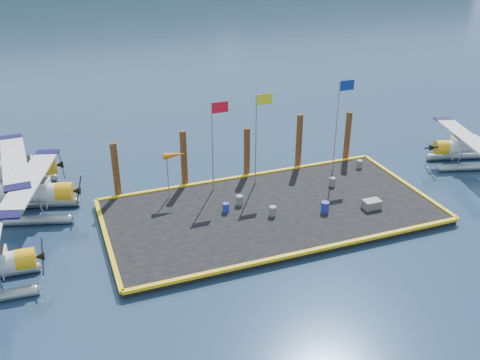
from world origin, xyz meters
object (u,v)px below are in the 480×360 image
object	(u,v)px
windsock	(174,156)
seaplane_d	(469,148)
drum_2	(332,182)
piling_3	(299,143)
drum_0	(226,207)
drum_4	(359,164)
piling_0	(116,172)
drum_5	(240,200)
crate	(372,204)
drum_3	(273,211)
piling_4	(347,138)
seaplane_c	(10,175)
piling_2	(247,154)
flagpole_blue	(340,112)
seaplane_b	(26,195)
flagpole_red	(215,133)
piling_1	(184,161)
drum_1	(325,207)
flagpole_yellow	(259,126)

from	to	relation	value
windsock	seaplane_d	bearing A→B (deg)	-5.17
seaplane_d	drum_2	world-z (taller)	seaplane_d
piling_3	drum_0	bearing A→B (deg)	-147.04
drum_4	piling_0	size ratio (longest dim) A/B	0.14
drum_2	drum_4	xyz separation A→B (m)	(3.32, 1.90, -0.01)
drum_5	crate	bearing A→B (deg)	-23.79
seaplane_d	drum_2	xyz separation A→B (m)	(-11.59, -0.26, -0.65)
crate	piling_3	distance (m)	7.70
drum_2	drum_3	size ratio (longest dim) A/B	0.97
drum_2	piling_4	world-z (taller)	piling_4
piling_0	piling_3	size ratio (longest dim) A/B	0.93
seaplane_c	drum_0	world-z (taller)	seaplane_c
drum_0	piling_2	xyz separation A→B (m)	(3.20, 4.67, 1.21)
windsock	piling_3	xyz separation A→B (m)	(9.53, 1.60, -1.08)
flagpole_blue	piling_4	world-z (taller)	flagpole_blue
drum_0	piling_0	bearing A→B (deg)	141.20
piling_4	seaplane_d	bearing A→B (deg)	-23.38
drum_3	drum_5	bearing A→B (deg)	124.58
seaplane_b	drum_5	xyz separation A→B (m)	(12.45, -3.89, -0.75)
drum_5	piling_3	bearing A→B (deg)	34.06
piling_0	drum_0	bearing A→B (deg)	-38.80
drum_2	piling_0	size ratio (longest dim) A/B	0.15
drum_2	piling_4	xyz separation A→B (m)	(3.33, 3.83, 1.31)
flagpole_blue	piling_0	world-z (taller)	flagpole_blue
flagpole_red	piling_1	size ratio (longest dim) A/B	1.43
drum_1	piling_0	bearing A→B (deg)	149.13
drum_0	piling_4	world-z (taller)	piling_4
piling_0	piling_3	xyz separation A→B (m)	(13.00, 0.00, 0.15)
drum_2	piling_3	size ratio (longest dim) A/B	0.14
crate	piling_4	distance (m)	7.97
drum_2	crate	world-z (taller)	drum_2
drum_4	drum_5	world-z (taller)	drum_5
seaplane_d	drum_5	world-z (taller)	seaplane_d
drum_0	drum_3	size ratio (longest dim) A/B	0.96
seaplane_c	piling_0	bearing A→B (deg)	61.63
seaplane_d	drum_4	xyz separation A→B (m)	(-8.27, 1.64, -0.65)
flagpole_yellow	seaplane_c	bearing A→B (deg)	163.34
piling_1	drum_3	bearing A→B (deg)	-58.19
seaplane_b	crate	world-z (taller)	seaplane_b
drum_3	piling_4	distance (m)	10.72
seaplane_d	crate	world-z (taller)	seaplane_d
flagpole_red	drum_5	bearing A→B (deg)	-74.29
flagpole_yellow	flagpole_blue	xyz separation A→B (m)	(5.99, -0.00, 0.17)
piling_4	drum_0	bearing A→B (deg)	-157.37
seaplane_b	drum_3	size ratio (longest dim) A/B	15.63
drum_0	flagpole_red	world-z (taller)	flagpole_red
flagpole_yellow	piling_1	world-z (taller)	flagpole_yellow
crate	flagpole_red	distance (m)	10.74
seaplane_c	drum_2	distance (m)	21.27
piling_1	crate	bearing A→B (deg)	-36.81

